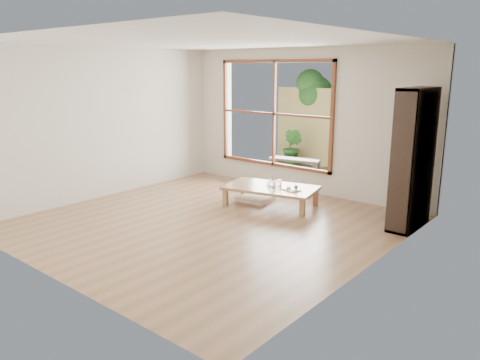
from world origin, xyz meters
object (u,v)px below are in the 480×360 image
(garden_bench, at_px, (295,161))
(bookshelf, at_px, (413,159))
(low_table, at_px, (271,189))
(food_tray, at_px, (292,189))

(garden_bench, bearing_deg, bookshelf, -42.06)
(bookshelf, height_order, garden_bench, bookshelf)
(low_table, height_order, bookshelf, bookshelf)
(bookshelf, bearing_deg, food_tray, -167.66)
(food_tray, bearing_deg, garden_bench, 138.93)
(low_table, bearing_deg, garden_bench, 100.12)
(low_table, distance_m, food_tray, 0.41)
(food_tray, bearing_deg, low_table, -159.88)
(low_table, xyz_separation_m, garden_bench, (-0.94, 2.15, 0.02))
(food_tray, bearing_deg, bookshelf, 28.97)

